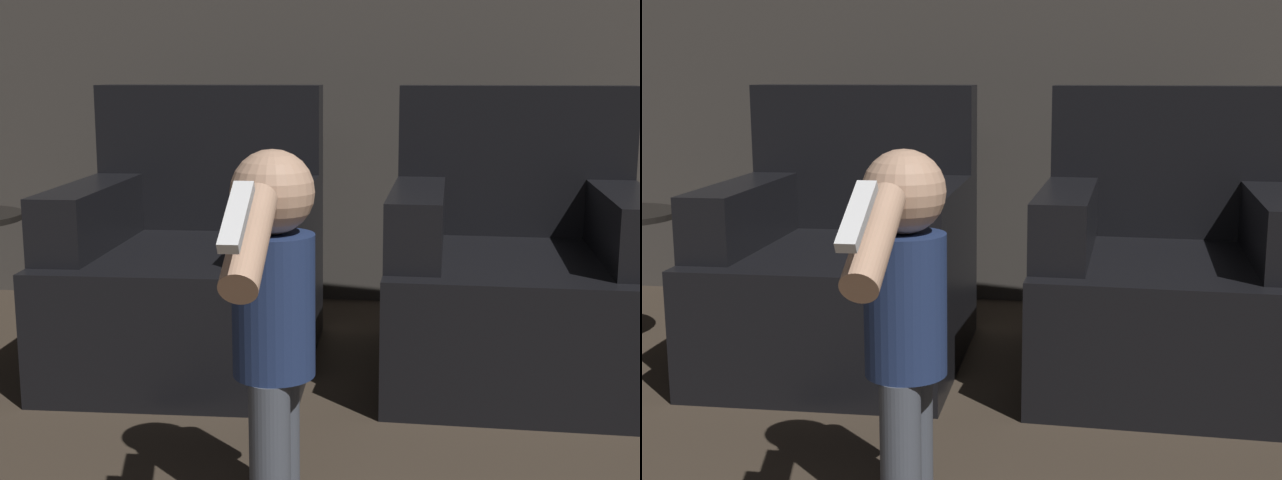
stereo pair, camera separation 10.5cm
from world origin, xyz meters
The scene contains 3 objects.
armchair_left centered at (-0.25, 3.65, 0.31)m, with size 0.80×0.90×0.90m.
armchair_right centered at (0.79, 3.65, 0.31)m, with size 0.82×0.92×0.90m.
person_toddler centered at (0.18, 2.62, 0.47)m, with size 0.18×0.55×0.80m.
Camera 1 is at (0.47, 0.85, 0.95)m, focal length 50.00 mm.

